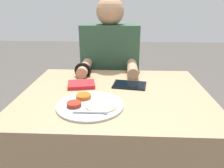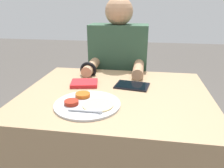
{
  "view_description": "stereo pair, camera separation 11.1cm",
  "coord_description": "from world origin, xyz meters",
  "px_view_note": "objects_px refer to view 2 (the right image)",
  "views": [
    {
      "loc": [
        0.04,
        -1.08,
        1.22
      ],
      "look_at": [
        -0.01,
        -0.03,
        0.82
      ],
      "focal_mm": 35.0,
      "sensor_mm": 36.0,
      "label": 1
    },
    {
      "loc": [
        0.15,
        -1.07,
        1.22
      ],
      "look_at": [
        -0.01,
        -0.03,
        0.82
      ],
      "focal_mm": 35.0,
      "sensor_mm": 36.0,
      "label": 2
    }
  ],
  "objects_px": {
    "thali_tray": "(87,104)",
    "person_diner": "(118,85)",
    "tablet_device": "(132,86)",
    "red_notebook": "(84,84)"
  },
  "relations": [
    {
      "from": "red_notebook",
      "to": "thali_tray",
      "type": "bearing_deg",
      "value": -71.54
    },
    {
      "from": "red_notebook",
      "to": "tablet_device",
      "type": "relative_size",
      "value": 0.83
    },
    {
      "from": "thali_tray",
      "to": "person_diner",
      "type": "distance_m",
      "value": 0.75
    },
    {
      "from": "thali_tray",
      "to": "tablet_device",
      "type": "bearing_deg",
      "value": 55.25
    },
    {
      "from": "red_notebook",
      "to": "person_diner",
      "type": "height_order",
      "value": "person_diner"
    },
    {
      "from": "red_notebook",
      "to": "person_diner",
      "type": "bearing_deg",
      "value": 73.63
    },
    {
      "from": "tablet_device",
      "to": "person_diner",
      "type": "distance_m",
      "value": 0.51
    },
    {
      "from": "thali_tray",
      "to": "tablet_device",
      "type": "distance_m",
      "value": 0.34
    },
    {
      "from": "red_notebook",
      "to": "person_diner",
      "type": "relative_size",
      "value": 0.14
    },
    {
      "from": "tablet_device",
      "to": "person_diner",
      "type": "height_order",
      "value": "person_diner"
    }
  ]
}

